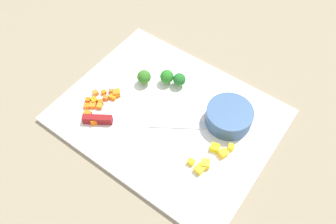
# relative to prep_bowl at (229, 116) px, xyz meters

# --- Properties ---
(ground_plane) EXTENTS (4.00, 4.00, 0.00)m
(ground_plane) POSITION_rel_prep_bowl_xyz_m (-0.13, -0.07, -0.03)
(ground_plane) COLOR gray
(cutting_board) EXTENTS (0.50, 0.40, 0.01)m
(cutting_board) POSITION_rel_prep_bowl_xyz_m (-0.13, -0.07, -0.03)
(cutting_board) COLOR white
(cutting_board) RESTS_ON ground_plane
(prep_bowl) EXTENTS (0.11, 0.11, 0.04)m
(prep_bowl) POSITION_rel_prep_bowl_xyz_m (0.00, 0.00, 0.00)
(prep_bowl) COLOR #385988
(prep_bowl) RESTS_ON cutting_board
(chef_knife) EXTENTS (0.29, 0.20, 0.02)m
(chef_knife) POSITION_rel_prep_bowl_xyz_m (-0.19, -0.15, -0.01)
(chef_knife) COLOR silver
(chef_knife) RESTS_ON cutting_board
(carrot_dice_0) EXTENTS (0.02, 0.02, 0.01)m
(carrot_dice_0) POSITION_rel_prep_bowl_xyz_m (-0.30, -0.17, -0.02)
(carrot_dice_0) COLOR orange
(carrot_dice_0) RESTS_ON cutting_board
(carrot_dice_1) EXTENTS (0.02, 0.02, 0.01)m
(carrot_dice_1) POSITION_rel_prep_bowl_xyz_m (-0.29, -0.16, -0.02)
(carrot_dice_1) COLOR orange
(carrot_dice_1) RESTS_ON cutting_board
(carrot_dice_2) EXTENTS (0.02, 0.02, 0.01)m
(carrot_dice_2) POSITION_rel_prep_bowl_xyz_m (-0.28, -0.14, -0.02)
(carrot_dice_2) COLOR orange
(carrot_dice_2) RESTS_ON cutting_board
(carrot_dice_3) EXTENTS (0.01, 0.01, 0.01)m
(carrot_dice_3) POSITION_rel_prep_bowl_xyz_m (-0.30, -0.11, -0.02)
(carrot_dice_3) COLOR orange
(carrot_dice_3) RESTS_ON cutting_board
(carrot_dice_4) EXTENTS (0.02, 0.02, 0.01)m
(carrot_dice_4) POSITION_rel_prep_bowl_xyz_m (-0.28, -0.15, -0.02)
(carrot_dice_4) COLOR orange
(carrot_dice_4) RESTS_ON cutting_board
(carrot_dice_5) EXTENTS (0.02, 0.02, 0.01)m
(carrot_dice_5) POSITION_rel_prep_bowl_xyz_m (-0.27, -0.11, -0.02)
(carrot_dice_5) COLOR orange
(carrot_dice_5) RESTS_ON cutting_board
(carrot_dice_6) EXTENTS (0.02, 0.02, 0.01)m
(carrot_dice_6) POSITION_rel_prep_bowl_xyz_m (-0.30, -0.15, -0.01)
(carrot_dice_6) COLOR orange
(carrot_dice_6) RESTS_ON cutting_board
(carrot_dice_7) EXTENTS (0.02, 0.02, 0.02)m
(carrot_dice_7) POSITION_rel_prep_bowl_xyz_m (-0.25, -0.19, -0.01)
(carrot_dice_7) COLOR orange
(carrot_dice_7) RESTS_ON cutting_board
(carrot_dice_8) EXTENTS (0.02, 0.02, 0.02)m
(carrot_dice_8) POSITION_rel_prep_bowl_xyz_m (-0.27, -0.10, -0.01)
(carrot_dice_8) COLOR orange
(carrot_dice_8) RESTS_ON cutting_board
(carrot_dice_9) EXTENTS (0.02, 0.02, 0.01)m
(carrot_dice_9) POSITION_rel_prep_bowl_xyz_m (-0.31, -0.15, -0.02)
(carrot_dice_9) COLOR orange
(carrot_dice_9) RESTS_ON cutting_board
(carrot_dice_10) EXTENTS (0.02, 0.02, 0.01)m
(carrot_dice_10) POSITION_rel_prep_bowl_xyz_m (-0.31, -0.13, -0.02)
(carrot_dice_10) COLOR orange
(carrot_dice_10) RESTS_ON cutting_board
(carrot_dice_11) EXTENTS (0.02, 0.02, 0.01)m
(carrot_dice_11) POSITION_rel_prep_bowl_xyz_m (-0.28, -0.12, -0.02)
(carrot_dice_11) COLOR orange
(carrot_dice_11) RESTS_ON cutting_board
(carrot_dice_12) EXTENTS (0.02, 0.02, 0.01)m
(carrot_dice_12) POSITION_rel_prep_bowl_xyz_m (-0.28, -0.18, -0.01)
(carrot_dice_12) COLOR orange
(carrot_dice_12) RESTS_ON cutting_board
(carrot_dice_13) EXTENTS (0.01, 0.01, 0.01)m
(carrot_dice_13) POSITION_rel_prep_bowl_xyz_m (-0.28, -0.10, -0.02)
(carrot_dice_13) COLOR orange
(carrot_dice_13) RESTS_ON cutting_board
(pepper_dice_0) EXTENTS (0.03, 0.03, 0.02)m
(pepper_dice_0) POSITION_rel_prep_bowl_xyz_m (0.02, -0.13, -0.01)
(pepper_dice_0) COLOR yellow
(pepper_dice_0) RESTS_ON cutting_board
(pepper_dice_1) EXTENTS (0.02, 0.02, 0.02)m
(pepper_dice_1) POSITION_rel_prep_bowl_xyz_m (0.04, -0.08, -0.01)
(pepper_dice_1) COLOR yellow
(pepper_dice_1) RESTS_ON cutting_board
(pepper_dice_2) EXTENTS (0.02, 0.02, 0.02)m
(pepper_dice_2) POSITION_rel_prep_bowl_xyz_m (0.01, -0.15, -0.01)
(pepper_dice_2) COLOR yellow
(pepper_dice_2) RESTS_ON cutting_board
(pepper_dice_3) EXTENTS (0.02, 0.01, 0.01)m
(pepper_dice_3) POSITION_rel_prep_bowl_xyz_m (-0.01, -0.14, -0.02)
(pepper_dice_3) COLOR yellow
(pepper_dice_3) RESTS_ON cutting_board
(pepper_dice_4) EXTENTS (0.02, 0.02, 0.01)m
(pepper_dice_4) POSITION_rel_prep_bowl_xyz_m (0.01, -0.08, -0.01)
(pepper_dice_4) COLOR yellow
(pepper_dice_4) RESTS_ON cutting_board
(pepper_dice_5) EXTENTS (0.02, 0.02, 0.01)m
(pepper_dice_5) POSITION_rel_prep_bowl_xyz_m (0.04, -0.06, -0.02)
(pepper_dice_5) COLOR yellow
(pepper_dice_5) RESTS_ON cutting_board
(broccoli_floret_0) EXTENTS (0.03, 0.03, 0.04)m
(broccoli_floret_0) POSITION_rel_prep_bowl_xyz_m (-0.16, 0.02, 0.00)
(broccoli_floret_0) COLOR #91C154
(broccoli_floret_0) RESTS_ON cutting_board
(broccoli_floret_1) EXTENTS (0.04, 0.04, 0.04)m
(broccoli_floret_1) POSITION_rel_prep_bowl_xyz_m (-0.24, -0.02, 0.00)
(broccoli_floret_1) COLOR #89B85B
(broccoli_floret_1) RESTS_ON cutting_board
(broccoli_floret_2) EXTENTS (0.03, 0.03, 0.04)m
(broccoli_floret_2) POSITION_rel_prep_bowl_xyz_m (-0.19, 0.01, 0.00)
(broccoli_floret_2) COLOR #8CBC61
(broccoli_floret_2) RESTS_ON cutting_board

